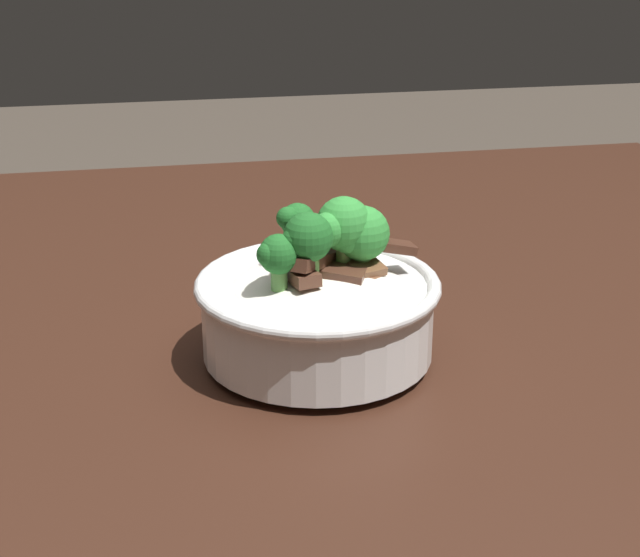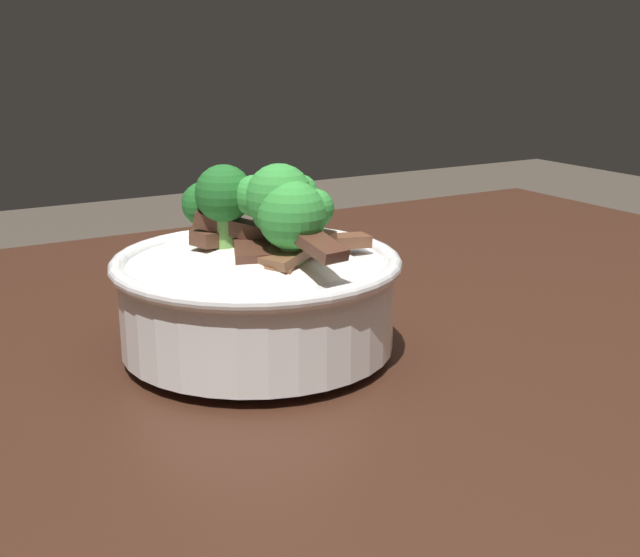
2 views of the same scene
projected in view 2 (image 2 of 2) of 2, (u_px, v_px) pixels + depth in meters
dining_table at (466, 504)px, 0.64m from camera, size 1.10×1.10×0.82m
rice_bowl at (258, 283)px, 0.63m from camera, size 0.21×0.21×0.15m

